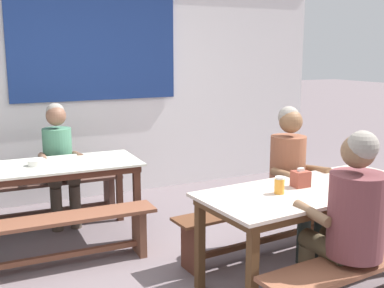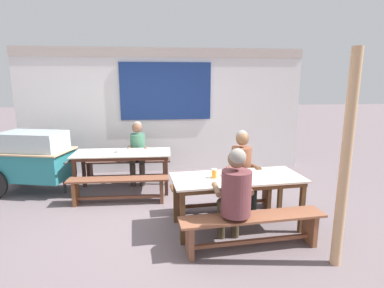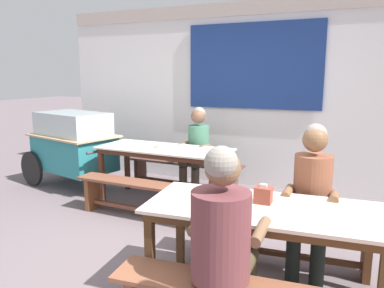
% 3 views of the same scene
% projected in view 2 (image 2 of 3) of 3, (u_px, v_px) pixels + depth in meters
% --- Properties ---
extents(ground_plane, '(40.00, 40.00, 0.00)m').
position_uv_depth(ground_plane, '(170.00, 219.00, 4.51)').
color(ground_plane, '#6A5D60').
extents(backdrop_wall, '(6.13, 0.23, 2.68)m').
position_uv_depth(backdrop_wall, '(164.00, 108.00, 6.68)').
color(backdrop_wall, silver).
rests_on(backdrop_wall, ground_plane).
extents(dining_table_far, '(1.74, 0.75, 0.73)m').
position_uv_depth(dining_table_far, '(123.00, 156.00, 5.52)').
color(dining_table_far, silver).
rests_on(dining_table_far, ground_plane).
extents(dining_table_near, '(1.82, 0.87, 0.73)m').
position_uv_depth(dining_table_near, '(237.00, 182.00, 4.13)').
color(dining_table_near, beige).
rests_on(dining_table_near, ground_plane).
extents(bench_far_back, '(1.74, 0.35, 0.43)m').
position_uv_depth(bench_far_back, '(127.00, 166.00, 6.16)').
color(bench_far_back, brown).
rests_on(bench_far_back, ground_plane).
extents(bench_far_front, '(1.65, 0.32, 0.43)m').
position_uv_depth(bench_far_front, '(119.00, 186.00, 5.03)').
color(bench_far_front, brown).
rests_on(bench_far_front, ground_plane).
extents(bench_near_back, '(1.69, 0.39, 0.43)m').
position_uv_depth(bench_near_back, '(224.00, 193.00, 4.77)').
color(bench_near_back, '#55301C').
rests_on(bench_near_back, ground_plane).
extents(bench_near_front, '(1.79, 0.45, 0.43)m').
position_uv_depth(bench_near_front, '(252.00, 226.00, 3.65)').
color(bench_near_front, brown).
rests_on(bench_near_front, ground_plane).
extents(food_cart, '(1.74, 1.13, 1.11)m').
position_uv_depth(food_cart, '(33.00, 157.00, 5.47)').
color(food_cart, teal).
rests_on(food_cart, ground_plane).
extents(person_near_front, '(0.46, 0.56, 1.27)m').
position_uv_depth(person_near_front, '(235.00, 193.00, 3.58)').
color(person_near_front, '#493D29').
rests_on(person_near_front, ground_plane).
extents(person_right_near_table, '(0.42, 0.56, 1.27)m').
position_uv_depth(person_right_near_table, '(243.00, 167.00, 4.66)').
color(person_right_near_table, black).
rests_on(person_right_near_table, ground_plane).
extents(person_center_facing, '(0.40, 0.52, 1.22)m').
position_uv_depth(person_center_facing, '(138.00, 148.00, 6.03)').
color(person_center_facing, '#43382F').
rests_on(person_center_facing, ground_plane).
extents(tissue_box, '(0.12, 0.10, 0.14)m').
position_uv_depth(tissue_box, '(231.00, 171.00, 4.16)').
color(tissue_box, brown).
rests_on(tissue_box, dining_table_near).
extents(condiment_jar, '(0.07, 0.07, 0.12)m').
position_uv_depth(condiment_jar, '(214.00, 173.00, 4.06)').
color(condiment_jar, orange).
rests_on(condiment_jar, dining_table_near).
extents(soup_bowl, '(0.16, 0.16, 0.05)m').
position_uv_depth(soup_bowl, '(120.00, 151.00, 5.51)').
color(soup_bowl, silver).
rests_on(soup_bowl, dining_table_far).
extents(wooden_support_post, '(0.11, 0.11, 2.33)m').
position_uv_depth(wooden_support_post, '(345.00, 163.00, 3.17)').
color(wooden_support_post, tan).
rests_on(wooden_support_post, ground_plane).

